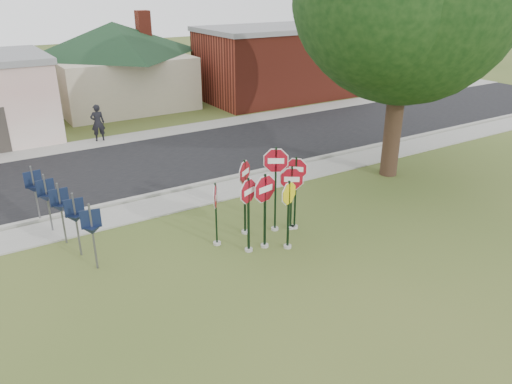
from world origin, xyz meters
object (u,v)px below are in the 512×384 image
stop_sign_left (248,205)px  pedestrian (98,123)px  stop_sign_yellow (289,207)px  stop_sign_center (265,200)px

stop_sign_left → pedestrian: size_ratio=1.33×
stop_sign_left → pedestrian: 13.52m
stop_sign_yellow → stop_sign_left: 1.21m
stop_sign_yellow → pedestrian: (-1.74, 13.95, -0.37)m
stop_sign_left → stop_sign_center: bearing=-4.5°
stop_sign_center → stop_sign_left: stop_sign_center is taller
stop_sign_yellow → pedestrian: size_ratio=1.23×
stop_sign_yellow → stop_sign_left: stop_sign_left is taller
stop_sign_center → stop_sign_left: (-0.54, 0.04, -0.05)m
pedestrian → stop_sign_yellow: bearing=105.5°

